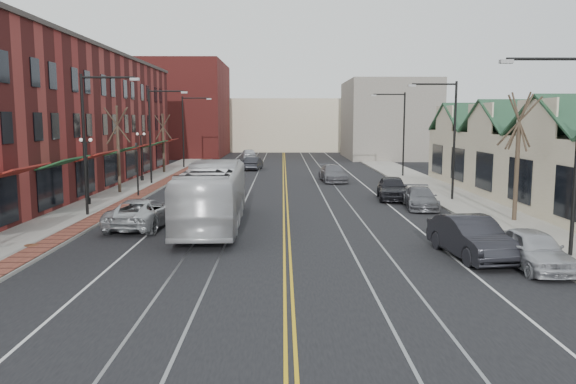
{
  "coord_description": "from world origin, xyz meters",
  "views": [
    {
      "loc": [
        -0.19,
        -16.13,
        5.65
      ],
      "look_at": [
        0.08,
        11.74,
        2.0
      ],
      "focal_mm": 35.0,
      "sensor_mm": 36.0,
      "label": 1
    }
  ],
  "objects_px": {
    "parked_car_b": "(471,237)",
    "parked_car_c": "(420,198)",
    "parked_car_a": "(533,249)",
    "parked_car_d": "(392,188)",
    "transit_bus": "(213,196)",
    "parked_suv": "(142,213)"
  },
  "relations": [
    {
      "from": "transit_bus",
      "to": "parked_car_d",
      "type": "bearing_deg",
      "value": -140.22
    },
    {
      "from": "parked_car_b",
      "to": "parked_car_c",
      "type": "xyz_separation_m",
      "value": [
        1.01,
        12.56,
        -0.17
      ]
    },
    {
      "from": "transit_bus",
      "to": "parked_car_d",
      "type": "relative_size",
      "value": 2.44
    },
    {
      "from": "parked_car_d",
      "to": "transit_bus",
      "type": "bearing_deg",
      "value": -132.59
    },
    {
      "from": "transit_bus",
      "to": "parked_car_c",
      "type": "relative_size",
      "value": 2.58
    },
    {
      "from": "parked_car_c",
      "to": "parked_car_a",
      "type": "bearing_deg",
      "value": -81.27
    },
    {
      "from": "parked_suv",
      "to": "parked_car_c",
      "type": "height_order",
      "value": "parked_suv"
    },
    {
      "from": "transit_bus",
      "to": "parked_suv",
      "type": "distance_m",
      "value": 3.78
    },
    {
      "from": "transit_bus",
      "to": "parked_car_b",
      "type": "relative_size",
      "value": 2.33
    },
    {
      "from": "parked_car_a",
      "to": "parked_car_d",
      "type": "xyz_separation_m",
      "value": [
        -1.8,
        18.25,
        0.08
      ]
    },
    {
      "from": "parked_car_a",
      "to": "parked_car_c",
      "type": "height_order",
      "value": "parked_car_a"
    },
    {
      "from": "transit_bus",
      "to": "parked_car_d",
      "type": "height_order",
      "value": "transit_bus"
    },
    {
      "from": "transit_bus",
      "to": "parked_car_a",
      "type": "distance_m",
      "value": 15.59
    },
    {
      "from": "transit_bus",
      "to": "parked_suv",
      "type": "relative_size",
      "value": 2.15
    },
    {
      "from": "parked_car_a",
      "to": "parked_car_d",
      "type": "distance_m",
      "value": 18.34
    },
    {
      "from": "parked_car_a",
      "to": "parked_car_b",
      "type": "bearing_deg",
      "value": 135.21
    },
    {
      "from": "parked_car_a",
      "to": "parked_car_b",
      "type": "relative_size",
      "value": 0.86
    },
    {
      "from": "parked_suv",
      "to": "parked_car_d",
      "type": "height_order",
      "value": "parked_car_d"
    },
    {
      "from": "parked_suv",
      "to": "parked_car_b",
      "type": "relative_size",
      "value": 1.08
    },
    {
      "from": "parked_car_a",
      "to": "parked_car_b",
      "type": "xyz_separation_m",
      "value": [
        -1.8,
        1.73,
        0.1
      ]
    },
    {
      "from": "transit_bus",
      "to": "parked_suv",
      "type": "height_order",
      "value": "transit_bus"
    },
    {
      "from": "parked_suv",
      "to": "parked_car_c",
      "type": "xyz_separation_m",
      "value": [
        16.01,
        6.07,
        -0.1
      ]
    }
  ]
}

